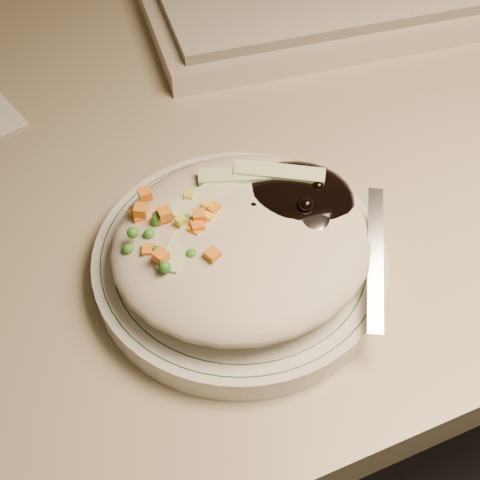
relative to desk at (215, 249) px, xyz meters
name	(u,v)px	position (x,y,z in m)	size (l,w,h in m)	color
desk	(215,249)	(0.00, 0.00, 0.00)	(1.40, 0.70, 0.74)	tan
plate	(240,262)	(-0.05, -0.18, 0.21)	(0.22, 0.22, 0.02)	silver
plate_rim	(240,254)	(-0.05, -0.18, 0.22)	(0.21, 0.21, 0.00)	#144723
meal	(246,234)	(-0.04, -0.18, 0.24)	(0.21, 0.19, 0.05)	#BDB399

